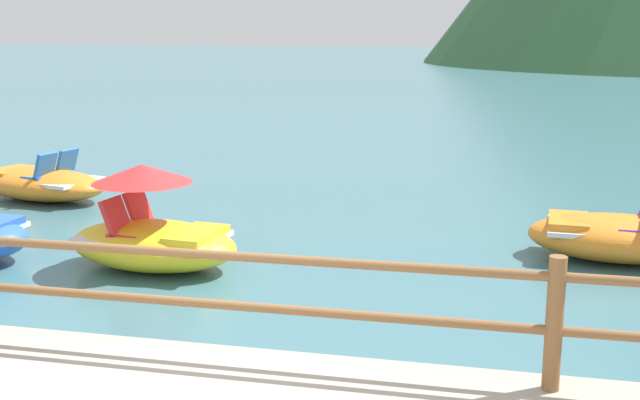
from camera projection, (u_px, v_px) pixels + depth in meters
The scene contains 5 objects.
ground_plane at pixel (462, 84), 42.74m from camera, with size 200.00×200.00×0.00m, color #3D6B75.
dock_railing at pixel (220, 285), 5.84m from camera, with size 23.92×0.12×0.95m.
pedal_boat_1 at pixel (152, 233), 9.52m from camera, with size 2.25×1.48×1.27m.
pedal_boat_3 at pixel (41, 183), 13.44m from camera, with size 2.72×1.77×0.87m.
pedal_boat_4 at pixel (617, 236), 9.88m from camera, with size 2.26×1.37×0.89m.
Camera 1 is at (1.94, -3.74, 2.82)m, focal length 44.54 mm.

